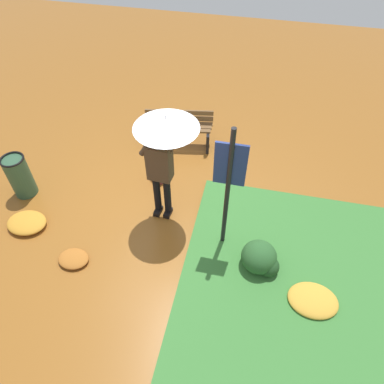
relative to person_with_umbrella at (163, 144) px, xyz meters
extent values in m
plane|color=brown|center=(-0.19, 0.19, -1.55)|extent=(18.00, 18.00, 0.00)
cube|color=#387533|center=(2.93, -1.11, -1.53)|extent=(4.80, 4.00, 0.05)
cylinder|color=black|center=(-0.17, -0.01, -1.12)|extent=(0.12, 0.12, 0.86)
cylinder|color=black|center=(0.01, -0.01, -1.12)|extent=(0.12, 0.12, 0.86)
cube|color=black|center=(-0.17, -0.05, -1.51)|extent=(0.13, 0.23, 0.08)
cube|color=black|center=(0.01, -0.05, -1.51)|extent=(0.13, 0.23, 0.08)
cube|color=#473323|center=(-0.08, -0.01, -0.37)|extent=(0.40, 0.27, 0.64)
sphere|color=tan|center=(-0.08, -0.01, 0.09)|extent=(0.20, 0.20, 0.20)
ellipsoid|color=black|center=(-0.08, -0.01, 0.12)|extent=(0.20, 0.20, 0.15)
cylinder|color=#473323|center=(-0.29, -0.04, -0.16)|extent=(0.18, 0.13, 0.18)
cylinder|color=#473323|center=(-0.25, -0.05, -0.07)|extent=(0.24, 0.11, 0.33)
cube|color=black|center=(-0.17, -0.03, 0.07)|extent=(0.07, 0.02, 0.14)
cylinder|color=#473323|center=(0.08, -0.01, -0.13)|extent=(0.11, 0.10, 0.09)
cylinder|color=#473323|center=(0.07, 0.00, -0.04)|extent=(0.10, 0.09, 0.23)
cylinder|color=#A5A5AD|center=(0.06, 0.01, 0.27)|extent=(0.02, 0.02, 0.41)
cone|color=silver|center=(0.06, 0.01, 0.37)|extent=(0.96, 0.96, 0.16)
sphere|color=#A5A5AD|center=(0.06, 0.01, 0.48)|extent=(0.02, 0.02, 0.02)
cylinder|color=black|center=(1.04, -0.42, -0.40)|extent=(0.07, 0.07, 2.30)
cube|color=navy|center=(1.04, -0.41, 0.15)|extent=(0.44, 0.04, 0.70)
cube|color=silver|center=(1.04, -0.39, 0.15)|extent=(0.38, 0.01, 0.64)
cube|color=brown|center=(-0.41, 0.74, -1.43)|extent=(0.32, 0.30, 0.24)
torus|color=brown|center=(-0.41, 0.74, -1.27)|extent=(0.15, 0.12, 0.18)
cube|color=black|center=(-0.93, 1.88, -1.33)|extent=(0.12, 0.36, 0.44)
cube|color=black|center=(0.35, 1.88, -1.33)|extent=(0.12, 0.36, 0.44)
cube|color=brown|center=(-0.29, 1.76, -1.09)|extent=(1.40, 0.34, 0.04)
cube|color=brown|center=(-0.29, 1.88, -1.09)|extent=(1.40, 0.34, 0.04)
cube|color=brown|center=(-0.29, 2.00, -1.09)|extent=(1.40, 0.34, 0.04)
cube|color=brown|center=(-0.29, 2.05, -0.99)|extent=(1.39, 0.28, 0.10)
cube|color=brown|center=(-0.29, 2.05, -0.85)|extent=(1.39, 0.28, 0.10)
cylinder|color=#2D5138|center=(-2.71, -0.10, -1.15)|extent=(0.40, 0.40, 0.80)
torus|color=black|center=(-2.71, -0.10, -0.74)|extent=(0.42, 0.42, 0.04)
ellipsoid|color=#285628|center=(1.64, -0.76, -1.31)|extent=(0.54, 0.54, 0.49)
ellipsoid|color=#1E421E|center=(1.81, -0.84, -1.39)|extent=(0.33, 0.33, 0.33)
ellipsoid|color=gold|center=(2.48, -1.22, -1.47)|extent=(0.72, 0.58, 0.16)
ellipsoid|color=#C68428|center=(-2.28, -0.82, -1.48)|extent=(0.68, 0.54, 0.15)
ellipsoid|color=#A86023|center=(-1.19, -1.30, -1.50)|extent=(0.49, 0.39, 0.11)
camera|label=1|loc=(1.31, -3.94, 3.33)|focal=33.54mm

